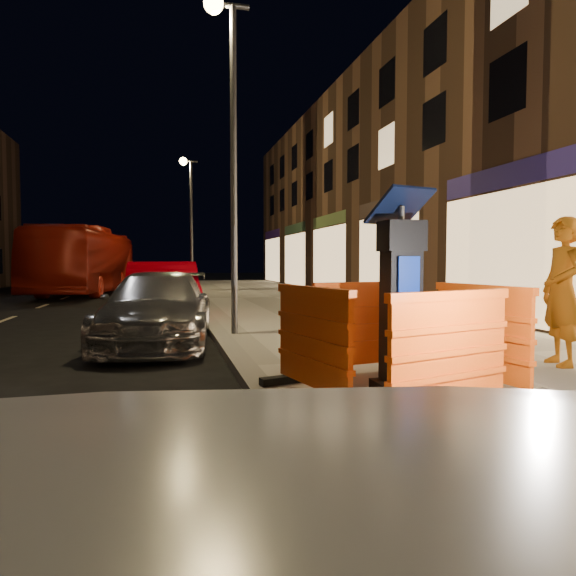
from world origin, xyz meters
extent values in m
plane|color=black|center=(0.00, 0.00, 0.00)|extent=(120.00, 120.00, 0.00)
cube|color=gray|center=(3.00, 0.00, 0.07)|extent=(6.00, 60.00, 0.15)
cube|color=slate|center=(0.00, 0.00, 0.07)|extent=(0.30, 60.00, 0.15)
cube|color=black|center=(1.36, -1.67, 1.14)|extent=(0.74, 0.74, 1.98)
cube|color=#E64C0E|center=(1.36, -2.62, 0.70)|extent=(1.52, 0.96, 1.10)
cube|color=#E64C0E|center=(1.36, -0.72, 0.70)|extent=(1.49, 0.78, 1.10)
cube|color=#E64C0E|center=(0.41, -1.67, 0.70)|extent=(0.90, 1.51, 1.10)
cube|color=#E64C0E|center=(2.31, -1.67, 0.70)|extent=(0.81, 1.49, 1.10)
imported|color=#AAAAAF|center=(-1.14, 3.00, 0.00)|extent=(2.29, 4.66, 1.30)
imported|color=maroon|center=(-1.07, 5.84, 0.00)|extent=(1.63, 4.56, 1.50)
imported|color=maroon|center=(-4.48, 18.34, 0.00)|extent=(3.51, 10.93, 2.99)
imported|color=#964F0C|center=(3.98, -0.94, 1.12)|extent=(0.60, 0.79, 1.93)
cylinder|color=#3F3F44|center=(0.25, 3.00, 3.15)|extent=(0.12, 0.12, 6.00)
cylinder|color=#3F3F44|center=(0.25, 18.00, 3.15)|extent=(0.12, 0.12, 6.00)
camera|label=1|loc=(-1.02, -6.54, 1.51)|focal=32.00mm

